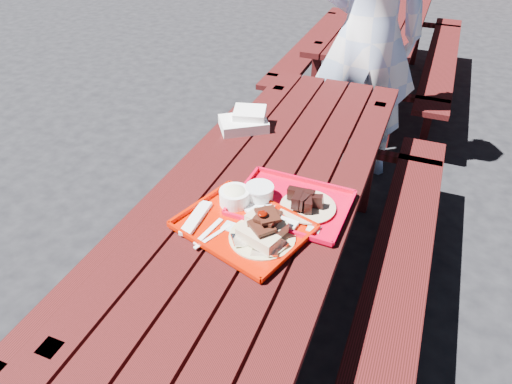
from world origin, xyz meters
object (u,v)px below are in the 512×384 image
picnic_table_near (269,221)px  person (368,36)px  picnic_table_far (378,35)px  near_tray (247,220)px  far_tray (289,202)px

picnic_table_near → person: 1.51m
picnic_table_far → near_tray: bearing=-89.7°
picnic_table_near → far_tray: 0.27m
picnic_table_near → near_tray: (0.01, -0.28, 0.22)m
picnic_table_far → far_tray: size_ratio=5.32×
person → near_tray: bearing=69.8°
picnic_table_near → picnic_table_far: (0.00, 2.80, 0.00)m
picnic_table_far → person: (0.11, -1.35, 0.40)m
picnic_table_near → picnic_table_far: bearing=90.0°
picnic_table_near → far_tray: (0.12, -0.11, 0.21)m
picnic_table_near → picnic_table_far: 2.80m
picnic_table_near → picnic_table_far: same height
far_tray → person: person is taller
picnic_table_far → person: 1.41m
picnic_table_far → near_tray: 3.08m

